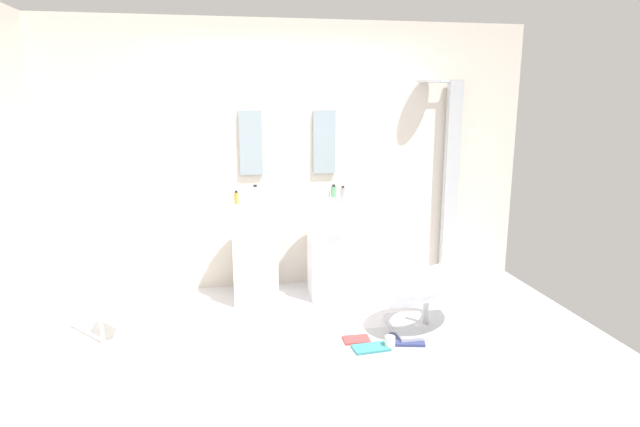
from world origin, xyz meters
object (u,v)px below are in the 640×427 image
object	(u,v)px
magazine_teal	(371,348)
soap_bottle_amber	(236,198)
towel_rack	(117,265)
magazine_navy	(407,340)
coffee_mug	(390,342)
pedestal_sink_left	(255,248)
pedestal_sink_right	(331,244)
soap_bottle_green	(334,192)
soap_bottle_grey	(343,194)
lounge_chair	(427,289)
soap_bottle_clear	(255,193)
magazine_red	(356,340)
shower_column	(450,177)

from	to	relation	value
magazine_teal	soap_bottle_amber	xyz separation A→B (m)	(-0.96, 1.10, 0.97)
towel_rack	magazine_navy	distance (m)	2.29
towel_rack	coffee_mug	distance (m)	2.14
pedestal_sink_left	pedestal_sink_right	bearing A→B (deg)	0.00
towel_rack	soap_bottle_green	distance (m)	2.04
towel_rack	soap_bottle_amber	xyz separation A→B (m)	(0.90, 0.65, 0.37)
pedestal_sink_right	coffee_mug	world-z (taller)	pedestal_sink_right
towel_rack	soap_bottle_grey	bearing A→B (deg)	19.30
coffee_mug	magazine_teal	bearing A→B (deg)	179.53
lounge_chair	soap_bottle_grey	world-z (taller)	soap_bottle_grey
pedestal_sink_right	soap_bottle_amber	world-z (taller)	soap_bottle_amber
lounge_chair	pedestal_sink_right	bearing A→B (deg)	124.41
coffee_mug	soap_bottle_clear	xyz separation A→B (m)	(-0.93, 1.30, 0.95)
magazine_teal	soap_bottle_amber	world-z (taller)	soap_bottle_amber
soap_bottle_amber	towel_rack	bearing A→B (deg)	-144.11
towel_rack	magazine_navy	bearing A→B (deg)	-9.41
magazine_red	magazine_navy	xyz separation A→B (m)	(0.38, -0.07, 0.00)
pedestal_sink_right	magazine_navy	xyz separation A→B (m)	(0.40, -1.10, -0.48)
soap_bottle_grey	soap_bottle_green	world-z (taller)	soap_bottle_grey
shower_column	soap_bottle_grey	size ratio (longest dim) A/B	14.69
pedestal_sink_left	shower_column	bearing A→B (deg)	9.25
shower_column	magazine_red	bearing A→B (deg)	-133.49
shower_column	pedestal_sink_right	bearing A→B (deg)	-165.81
shower_column	magazine_teal	world-z (taller)	shower_column
soap_bottle_grey	soap_bottle_clear	xyz separation A→B (m)	(-0.79, 0.20, -0.00)
lounge_chair	coffee_mug	distance (m)	0.56
magazine_teal	coffee_mug	distance (m)	0.15
magazine_navy	pedestal_sink_left	bearing A→B (deg)	146.94
magazine_teal	soap_bottle_grey	world-z (taller)	soap_bottle_grey
lounge_chair	soap_bottle_clear	size ratio (longest dim) A/B	7.95
pedestal_sink_right	magazine_red	distance (m)	1.14
pedestal_sink_right	soap_bottle_grey	world-z (taller)	soap_bottle_grey
coffee_mug	soap_bottle_green	bearing A→B (deg)	98.53
towel_rack	soap_bottle_grey	size ratio (longest dim) A/B	6.81
pedestal_sink_right	soap_bottle_green	distance (m)	0.50
pedestal_sink_right	magazine_navy	distance (m)	1.26
lounge_chair	soap_bottle_grey	distance (m)	1.17
soap_bottle_green	magazine_red	bearing A→B (deg)	-91.47
soap_bottle_grey	shower_column	bearing A→B (deg)	18.76
soap_bottle_amber	magazine_navy	bearing A→B (deg)	-38.60
lounge_chair	soap_bottle_green	bearing A→B (deg)	119.64
magazine_teal	soap_bottle_amber	size ratio (longest dim) A/B	2.24
shower_column	soap_bottle_grey	xyz separation A→B (m)	(-1.21, -0.41, -0.08)
coffee_mug	soap_bottle_grey	xyz separation A→B (m)	(-0.14, 1.10, 0.95)
towel_rack	magazine_red	distance (m)	1.91
pedestal_sink_left	towel_rack	size ratio (longest dim) A/B	1.09
shower_column	coffee_mug	bearing A→B (deg)	-125.18
towel_rack	pedestal_sink_left	bearing A→B (deg)	34.88
magazine_teal	soap_bottle_green	world-z (taller)	soap_bottle_green
magazine_teal	soap_bottle_clear	distance (m)	1.81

